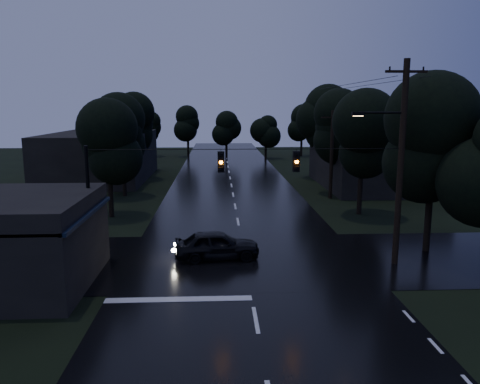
{
  "coord_description": "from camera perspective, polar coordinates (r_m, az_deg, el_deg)",
  "views": [
    {
      "loc": [
        -1.36,
        -11.09,
        7.78
      ],
      "look_at": [
        -0.08,
        15.43,
        2.92
      ],
      "focal_mm": 35.0,
      "sensor_mm": 36.0,
      "label": 1
    }
  ],
  "objects": [
    {
      "name": "span_signals",
      "position": [
        22.31,
        2.19,
        3.82
      ],
      "size": [
        15.0,
        0.37,
        1.12
      ],
      "color": "black",
      "rests_on": "ground"
    },
    {
      "name": "tree_right_b",
      "position": [
        42.57,
        12.28,
        7.72
      ],
      "size": [
        4.48,
        4.48,
        9.44
      ],
      "color": "black",
      "rests_on": "ground"
    },
    {
      "name": "utility_pole_far",
      "position": [
        40.46,
        11.11,
        4.63
      ],
      "size": [
        2.0,
        0.3,
        7.5
      ],
      "color": "black",
      "rests_on": "ground"
    },
    {
      "name": "car",
      "position": [
        24.34,
        -2.83,
        -6.45
      ],
      "size": [
        4.52,
        2.15,
        1.49
      ],
      "primitive_type": "imported",
      "rotation": [
        0.0,
        0.0,
        1.66
      ],
      "color": "black",
      "rests_on": "ground"
    },
    {
      "name": "tree_left_b",
      "position": [
        41.97,
        -14.19,
        7.1
      ],
      "size": [
        4.2,
        4.2,
        8.85
      ],
      "color": "black",
      "rests_on": "ground"
    },
    {
      "name": "tree_corner_near",
      "position": [
        26.7,
        22.56,
        5.74
      ],
      "size": [
        4.48,
        4.48,
        9.44
      ],
      "color": "black",
      "rests_on": "ground"
    },
    {
      "name": "tree_left_a",
      "position": [
        34.06,
        -15.79,
        5.7
      ],
      "size": [
        3.92,
        3.92,
        8.26
      ],
      "color": "black",
      "rests_on": "ground"
    },
    {
      "name": "main_road",
      "position": [
        41.84,
        -0.85,
        -0.35
      ],
      "size": [
        12.0,
        120.0,
        0.02
      ],
      "primitive_type": "cube",
      "color": "black",
      "rests_on": "ground"
    },
    {
      "name": "anchor_pole_left",
      "position": [
        23.42,
        -17.9,
        -1.93
      ],
      "size": [
        0.18,
        0.18,
        6.0
      ],
      "primitive_type": "cylinder",
      "color": "black",
      "rests_on": "ground"
    },
    {
      "name": "tree_right_a",
      "position": [
        34.74,
        14.69,
        6.46
      ],
      "size": [
        4.2,
        4.2,
        8.85
      ],
      "color": "black",
      "rests_on": "ground"
    },
    {
      "name": "tree_left_c",
      "position": [
        51.88,
        -12.69,
        8.14
      ],
      "size": [
        4.48,
        4.48,
        9.44
      ],
      "color": "black",
      "rests_on": "ground"
    },
    {
      "name": "utility_pole_main",
      "position": [
        23.9,
        18.83,
        3.75
      ],
      "size": [
        3.5,
        0.3,
        10.0
      ],
      "color": "black",
      "rests_on": "ground"
    },
    {
      "name": "cross_street",
      "position": [
        24.41,
        0.59,
        -8.23
      ],
      "size": [
        60.0,
        9.0,
        0.02
      ],
      "primitive_type": "cube",
      "color": "black",
      "rests_on": "ground"
    },
    {
      "name": "building_far_left",
      "position": [
        52.9,
        -16.61,
        4.2
      ],
      "size": [
        10.0,
        16.0,
        5.0
      ],
      "primitive_type": "cube",
      "color": "black",
      "rests_on": "ground"
    },
    {
      "name": "tree_right_c",
      "position": [
        52.4,
        10.11,
        8.66
      ],
      "size": [
        4.76,
        4.76,
        10.03
      ],
      "color": "black",
      "rests_on": "ground"
    },
    {
      "name": "building_far_right",
      "position": [
        47.96,
        15.97,
        3.28
      ],
      "size": [
        10.0,
        14.0,
        4.4
      ],
      "primitive_type": "cube",
      "color": "black",
      "rests_on": "ground"
    }
  ]
}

